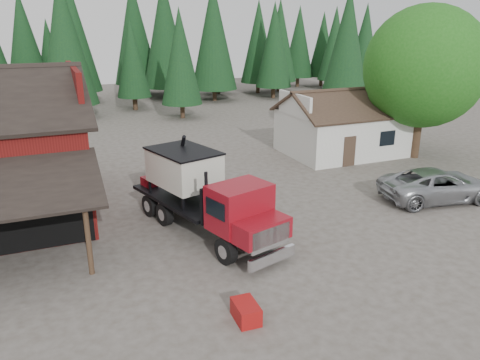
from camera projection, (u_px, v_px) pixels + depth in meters
name	position (u px, v px, depth m)	size (l,w,h in m)	color
ground	(250.00, 271.00, 17.86)	(120.00, 120.00, 0.00)	#4E473D
farmhouse	(343.00, 130.00, 33.43)	(8.60, 6.42, 4.65)	silver
deciduous_tree	(425.00, 71.00, 30.90)	(8.00, 8.00, 10.20)	#382619
conifer_backdrop	(104.00, 103.00, 54.54)	(76.00, 16.00, 16.00)	black
near_pine_b	(180.00, 56.00, 44.37)	(3.96, 3.96, 10.40)	#382619
near_pine_c	(347.00, 44.00, 46.41)	(4.84, 4.84, 12.40)	#382619
near_pine_d	(65.00, 40.00, 43.72)	(5.28, 5.28, 13.40)	#382619
feed_truck	(204.00, 192.00, 20.60)	(4.79, 9.29, 4.05)	black
silver_car	(438.00, 185.00, 24.66)	(2.81, 6.09, 1.69)	#A4A7AC
equip_box	(246.00, 312.00, 14.82)	(0.70, 1.10, 0.60)	maroon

